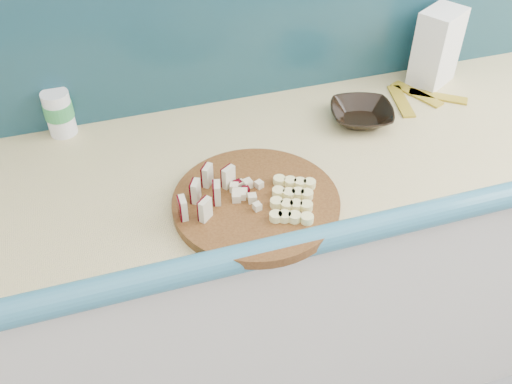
% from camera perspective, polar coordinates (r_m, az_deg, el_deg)
% --- Properties ---
extents(kitchen_counter, '(2.20, 0.63, 0.91)m').
position_cam_1_polar(kitchen_counter, '(1.74, 5.25, -7.54)').
color(kitchen_counter, silver).
rests_on(kitchen_counter, ground).
extents(backsplash, '(2.20, 0.02, 0.50)m').
position_cam_1_polar(backsplash, '(1.54, 2.76, 18.27)').
color(backsplash, teal).
rests_on(backsplash, kitchen_counter).
extents(cutting_board, '(0.48, 0.48, 0.02)m').
position_cam_1_polar(cutting_board, '(1.24, 0.00, -1.09)').
color(cutting_board, '#41240D').
rests_on(cutting_board, kitchen_counter).
extents(apple_wedges, '(0.14, 0.14, 0.05)m').
position_cam_1_polar(apple_wedges, '(1.22, -5.04, 0.01)').
color(apple_wedges, beige).
rests_on(apple_wedges, cutting_board).
extents(apple_chunks, '(0.06, 0.06, 0.02)m').
position_cam_1_polar(apple_chunks, '(1.23, -1.09, -0.30)').
color(apple_chunks, beige).
rests_on(apple_chunks, cutting_board).
extents(banana_slices, '(0.13, 0.15, 0.02)m').
position_cam_1_polar(banana_slices, '(1.23, 3.65, -0.70)').
color(banana_slices, '#F6EE96').
rests_on(banana_slices, cutting_board).
extents(brown_bowl, '(0.20, 0.20, 0.04)m').
position_cam_1_polar(brown_bowl, '(1.53, 10.50, 7.61)').
color(brown_bowl, black).
rests_on(brown_bowl, kitchen_counter).
extents(flour_bag, '(0.15, 0.14, 0.21)m').
position_cam_1_polar(flour_bag, '(1.71, 17.63, 13.64)').
color(flour_bag, white).
rests_on(flour_bag, kitchen_counter).
extents(canister, '(0.07, 0.07, 0.12)m').
position_cam_1_polar(canister, '(1.52, -19.10, 7.53)').
color(canister, white).
rests_on(canister, kitchen_counter).
extents(banana_peel, '(0.22, 0.18, 0.01)m').
position_cam_1_polar(banana_peel, '(1.67, 15.95, 9.10)').
color(banana_peel, gold).
rests_on(banana_peel, kitchen_counter).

